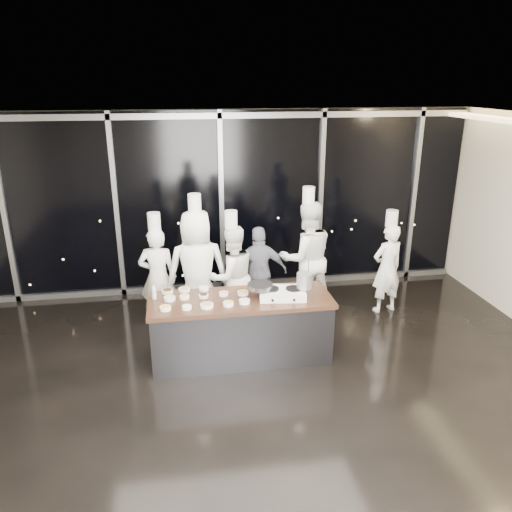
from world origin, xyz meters
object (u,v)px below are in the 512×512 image
(chef_side, at_px, (387,267))
(chef_far_left, at_px, (158,276))
(frying_pan, at_px, (259,286))
(stock_pot, at_px, (304,280))
(chef_right, at_px, (306,258))
(chef_left, at_px, (197,270))
(guest, at_px, (260,272))
(chef_center, at_px, (232,276))
(stove, at_px, (282,293))
(demo_counter, at_px, (241,328))

(chef_side, bearing_deg, chef_far_left, -15.44)
(chef_far_left, relative_size, chef_side, 1.05)
(frying_pan, relative_size, stock_pot, 2.97)
(stock_pot, relative_size, chef_right, 0.10)
(chef_left, bearing_deg, guest, -168.88)
(frying_pan, bearing_deg, chef_center, 111.59)
(stock_pot, relative_size, chef_left, 0.10)
(stove, relative_size, stock_pot, 3.19)
(stove, height_order, chef_right, chef_right)
(chef_right, bearing_deg, guest, -2.99)
(chef_left, xyz_separation_m, guest, (1.00, 0.28, -0.20))
(frying_pan, height_order, guest, guest)
(demo_counter, relative_size, chef_far_left, 1.35)
(chef_left, relative_size, guest, 1.41)
(chef_left, distance_m, chef_side, 3.09)
(chef_left, relative_size, chef_right, 1.01)
(stock_pot, distance_m, chef_side, 2.12)
(stock_pot, distance_m, guest, 1.47)
(stock_pot, relative_size, chef_center, 0.11)
(stove, xyz_separation_m, chef_left, (-1.08, 1.05, -0.01))
(chef_center, xyz_separation_m, chef_right, (1.25, 0.28, 0.13))
(chef_left, distance_m, chef_center, 0.54)
(stove, relative_size, guest, 0.43)
(chef_left, height_order, chef_side, chef_left)
(demo_counter, distance_m, chef_center, 1.08)
(chef_center, height_order, chef_right, chef_right)
(chef_far_left, xyz_separation_m, chef_side, (3.68, -0.09, -0.04))
(stock_pot, distance_m, chef_left, 1.76)
(chef_side, bearing_deg, demo_counter, 9.13)
(stove, height_order, chef_center, chef_center)
(stove, xyz_separation_m, chef_center, (-0.56, 1.08, -0.14))
(stove, distance_m, chef_far_left, 2.10)
(chef_far_left, xyz_separation_m, chef_right, (2.37, 0.11, 0.13))
(stock_pot, distance_m, chef_center, 1.44)
(stock_pot, bearing_deg, chef_left, 141.53)
(chef_right, bearing_deg, stove, 57.98)
(demo_counter, relative_size, frying_pan, 4.04)
(chef_left, xyz_separation_m, chef_side, (3.08, 0.11, -0.18))
(frying_pan, relative_size, chef_center, 0.33)
(demo_counter, height_order, chef_right, chef_right)
(frying_pan, bearing_deg, stock_pot, -0.89)
(demo_counter, height_order, chef_side, chef_side)
(stove, height_order, chef_left, chef_left)
(stove, relative_size, chef_side, 0.38)
(guest, bearing_deg, chef_left, 16.82)
(demo_counter, xyz_separation_m, guest, (0.47, 1.26, 0.30))
(chef_right, distance_m, chef_side, 1.34)
(chef_far_left, relative_size, chef_center, 0.99)
(chef_far_left, height_order, chef_side, chef_far_left)
(chef_center, bearing_deg, chef_right, 174.65)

